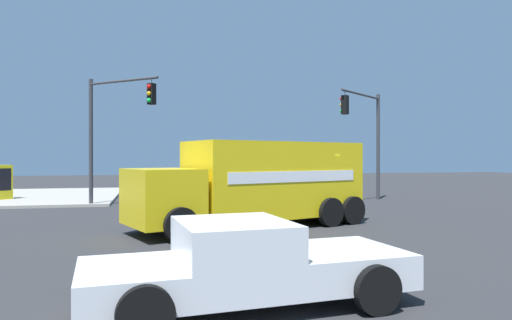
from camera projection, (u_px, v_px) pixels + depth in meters
name	position (u px, v px, depth m)	size (l,w,h in m)	color
ground_plane	(296.00, 222.00, 17.18)	(100.00, 100.00, 0.00)	#2B2B2D
sidewalk_corner_far	(6.00, 197.00, 27.35)	(12.71, 12.71, 0.14)	#9E998E
delivery_truck	(259.00, 183.00, 15.89)	(5.22, 8.53, 2.92)	yellow
traffic_light_primary	(367.00, 129.00, 25.43)	(3.00, 3.61, 6.01)	#38383D
traffic_light_secondary	(111.00, 121.00, 22.13)	(2.86, 3.30, 6.10)	#38383D
pickup_white	(245.00, 261.00, 7.42)	(2.67, 5.37, 1.38)	white
sedan_maroon	(308.00, 187.00, 27.97)	(2.37, 4.46, 1.31)	maroon
vending_machine_red	(1.00, 182.00, 25.05)	(1.17, 1.16, 1.85)	yellow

